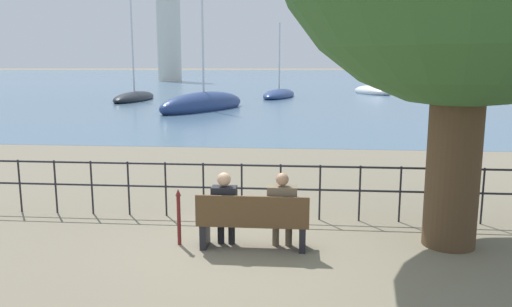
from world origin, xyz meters
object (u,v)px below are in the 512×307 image
Objects in this scene: sailboat_0 at (135,98)px; sailboat_2 at (204,105)px; closed_umbrella at (179,214)px; seated_person_left at (225,206)px; sailboat_1 at (279,95)px; sailboat_3 at (372,91)px; harbor_lighthouse at (168,12)px; seated_person_right at (282,207)px; park_bench at (253,223)px.

sailboat_2 is at bearing -48.08° from sailboat_0.
sailboat_2 is (-4.34, 24.43, -0.16)m from closed_umbrella.
sailboat_1 is at bearing 91.18° from seated_person_left.
harbor_lighthouse reaches higher than sailboat_3.
seated_person_right is 0.14× the size of sailboat_0.
sailboat_0 is at bearing 112.28° from seated_person_right.
park_bench is 87.86m from harbor_lighthouse.
seated_person_left is 37.85m from sailboat_1.
closed_umbrella is (-0.75, 0.02, -0.16)m from seated_person_left.
sailboat_0 is at bearing -78.42° from harbor_lighthouse.
harbor_lighthouse is (-22.97, 83.77, 11.64)m from seated_person_left.
seated_person_left is 24.97m from sailboat_2.
sailboat_3 reaches higher than seated_person_right.
sailboat_0 reaches higher than sailboat_1.
sailboat_2 is (-4.31, -13.39, 0.12)m from sailboat_1.
seated_person_right is 45.27m from sailboat_3.
harbor_lighthouse is at bearing 105.61° from park_bench.
sailboat_2 is at bearing 100.08° from closed_umbrella.
sailboat_1 reaches higher than seated_person_right.
harbor_lighthouse reaches higher than seated_person_right.
sailboat_2 reaches higher than closed_umbrella.
park_bench is 35.33m from sailboat_0.
park_bench is at bearing -117.11° from sailboat_3.
sailboat_2 is at bearing -140.79° from sailboat_3.
seated_person_left is 0.14× the size of sailboat_2.
seated_person_left is 0.14× the size of sailboat_0.
sailboat_2 reaches higher than sailboat_1.
seated_person_right reaches higher than seated_person_left.
park_bench is 0.20× the size of sailboat_0.
sailboat_1 is 0.31× the size of harbor_lighthouse.
sailboat_0 reaches higher than sailboat_2.
park_bench is 1.21m from closed_umbrella.
seated_person_right reaches higher than closed_umbrella.
closed_umbrella is (-1.20, 0.09, 0.09)m from park_bench.
sailboat_2 reaches higher than sailboat_3.
sailboat_1 is 0.91× the size of sailboat_2.
sailboat_0 is at bearing 154.37° from sailboat_2.
seated_person_right is at bearing -0.16° from seated_person_left.
seated_person_left is 35.09m from sailboat_0.
sailboat_1 is (11.74, 5.06, -0.01)m from sailboat_0.
harbor_lighthouse is at bearing 129.41° from sailboat_2.
seated_person_right is 0.14× the size of sailboat_2.
harbor_lighthouse reaches higher than sailboat_1.
seated_person_left is 0.05× the size of harbor_lighthouse.
seated_person_left is 45.43m from sailboat_3.
seated_person_right is (0.91, -0.00, 0.00)m from seated_person_left.
sailboat_3 reaches higher than closed_umbrella.
seated_person_right is 35.43m from sailboat_0.
sailboat_0 is at bearing -167.49° from sailboat_3.
sailboat_3 is (9.17, 44.62, -0.25)m from closed_umbrella.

